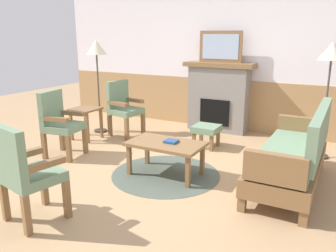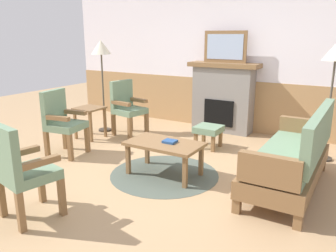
{
  "view_description": "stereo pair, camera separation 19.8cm",
  "coord_description": "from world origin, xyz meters",
  "px_view_note": "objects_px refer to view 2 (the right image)",
  "views": [
    {
      "loc": [
        2.15,
        -3.65,
        1.77
      ],
      "look_at": [
        0.0,
        0.35,
        0.55
      ],
      "focal_mm": 36.41,
      "sensor_mm": 36.0,
      "label": 1
    },
    {
      "loc": [
        2.33,
        -3.55,
        1.77
      ],
      "look_at": [
        0.0,
        0.35,
        0.55
      ],
      "focal_mm": 36.41,
      "sensor_mm": 36.0,
      "label": 2
    }
  ],
  "objects_px": {
    "armchair_by_window_left": "(127,106)",
    "coffee_table": "(164,146)",
    "couch": "(292,158)",
    "footstool": "(208,131)",
    "armchair_near_fireplace": "(62,120)",
    "side_table": "(90,114)",
    "floor_lamp_by_chairs": "(101,53)",
    "framed_picture": "(225,47)",
    "floor_lamp_by_couch": "(335,59)",
    "fireplace": "(223,97)",
    "armchair_front_left": "(21,168)",
    "book_on_table": "(170,141)"
  },
  "relations": [
    {
      "from": "fireplace",
      "to": "side_table",
      "type": "xyz_separation_m",
      "value": [
        -1.81,
        -1.63,
        -0.22
      ]
    },
    {
      "from": "couch",
      "to": "armchair_by_window_left",
      "type": "relative_size",
      "value": 1.84
    },
    {
      "from": "armchair_front_left",
      "to": "couch",
      "type": "bearing_deg",
      "value": 43.76
    },
    {
      "from": "coffee_table",
      "to": "armchair_front_left",
      "type": "xyz_separation_m",
      "value": [
        -0.61,
        -1.64,
        0.15
      ]
    },
    {
      "from": "floor_lamp_by_couch",
      "to": "framed_picture",
      "type": "bearing_deg",
      "value": 159.76
    },
    {
      "from": "fireplace",
      "to": "floor_lamp_by_chairs",
      "type": "relative_size",
      "value": 0.77
    },
    {
      "from": "coffee_table",
      "to": "armchair_front_left",
      "type": "bearing_deg",
      "value": -110.31
    },
    {
      "from": "footstool",
      "to": "armchair_front_left",
      "type": "height_order",
      "value": "armchair_front_left"
    },
    {
      "from": "armchair_by_window_left",
      "to": "coffee_table",
      "type": "bearing_deg",
      "value": -38.66
    },
    {
      "from": "framed_picture",
      "to": "fireplace",
      "type": "bearing_deg",
      "value": -90.0
    },
    {
      "from": "coffee_table",
      "to": "floor_lamp_by_chairs",
      "type": "distance_m",
      "value": 2.63
    },
    {
      "from": "armchair_front_left",
      "to": "floor_lamp_by_couch",
      "type": "relative_size",
      "value": 0.58
    },
    {
      "from": "fireplace",
      "to": "footstool",
      "type": "distance_m",
      "value": 1.14
    },
    {
      "from": "armchair_near_fireplace",
      "to": "floor_lamp_by_chairs",
      "type": "relative_size",
      "value": 0.58
    },
    {
      "from": "framed_picture",
      "to": "coffee_table",
      "type": "relative_size",
      "value": 0.83
    },
    {
      "from": "framed_picture",
      "to": "footstool",
      "type": "bearing_deg",
      "value": -79.46
    },
    {
      "from": "floor_lamp_by_chairs",
      "to": "armchair_front_left",
      "type": "bearing_deg",
      "value": -62.89
    },
    {
      "from": "coffee_table",
      "to": "floor_lamp_by_couch",
      "type": "relative_size",
      "value": 0.57
    },
    {
      "from": "fireplace",
      "to": "floor_lamp_by_couch",
      "type": "distance_m",
      "value": 2.15
    },
    {
      "from": "framed_picture",
      "to": "armchair_near_fireplace",
      "type": "relative_size",
      "value": 0.82
    },
    {
      "from": "armchair_by_window_left",
      "to": "side_table",
      "type": "distance_m",
      "value": 0.67
    },
    {
      "from": "framed_picture",
      "to": "floor_lamp_by_couch",
      "type": "distance_m",
      "value": 2.0
    },
    {
      "from": "couch",
      "to": "floor_lamp_by_chairs",
      "type": "height_order",
      "value": "floor_lamp_by_chairs"
    },
    {
      "from": "framed_picture",
      "to": "footstool",
      "type": "relative_size",
      "value": 2.0
    },
    {
      "from": "footstool",
      "to": "fireplace",
      "type": "bearing_deg",
      "value": 100.54
    },
    {
      "from": "framed_picture",
      "to": "book_on_table",
      "type": "height_order",
      "value": "framed_picture"
    },
    {
      "from": "fireplace",
      "to": "framed_picture",
      "type": "xyz_separation_m",
      "value": [
        0.0,
        0.0,
        0.91
      ]
    },
    {
      "from": "side_table",
      "to": "footstool",
      "type": "bearing_deg",
      "value": 15.7
    },
    {
      "from": "couch",
      "to": "floor_lamp_by_couch",
      "type": "height_order",
      "value": "floor_lamp_by_couch"
    },
    {
      "from": "side_table",
      "to": "floor_lamp_by_chairs",
      "type": "height_order",
      "value": "floor_lamp_by_chairs"
    },
    {
      "from": "framed_picture",
      "to": "couch",
      "type": "height_order",
      "value": "framed_picture"
    },
    {
      "from": "couch",
      "to": "armchair_by_window_left",
      "type": "distance_m",
      "value": 3.17
    },
    {
      "from": "fireplace",
      "to": "floor_lamp_by_chairs",
      "type": "height_order",
      "value": "floor_lamp_by_chairs"
    },
    {
      "from": "floor_lamp_by_couch",
      "to": "footstool",
      "type": "bearing_deg",
      "value": -167.52
    },
    {
      "from": "book_on_table",
      "to": "side_table",
      "type": "height_order",
      "value": "side_table"
    },
    {
      "from": "coffee_table",
      "to": "side_table",
      "type": "height_order",
      "value": "side_table"
    },
    {
      "from": "floor_lamp_by_chairs",
      "to": "book_on_table",
      "type": "bearing_deg",
      "value": -29.04
    },
    {
      "from": "coffee_table",
      "to": "book_on_table",
      "type": "height_order",
      "value": "book_on_table"
    },
    {
      "from": "floor_lamp_by_chairs",
      "to": "floor_lamp_by_couch",
      "type": "bearing_deg",
      "value": 6.83
    },
    {
      "from": "book_on_table",
      "to": "side_table",
      "type": "xyz_separation_m",
      "value": [
        -2.04,
        0.7,
        -0.02
      ]
    },
    {
      "from": "fireplace",
      "to": "armchair_near_fireplace",
      "type": "bearing_deg",
      "value": -122.47
    },
    {
      "from": "couch",
      "to": "floor_lamp_by_chairs",
      "type": "bearing_deg",
      "value": 166.8
    },
    {
      "from": "armchair_by_window_left",
      "to": "couch",
      "type": "bearing_deg",
      "value": -15.71
    },
    {
      "from": "armchair_front_left",
      "to": "fireplace",
      "type": "bearing_deg",
      "value": 83.65
    },
    {
      "from": "footstool",
      "to": "armchair_by_window_left",
      "type": "relative_size",
      "value": 0.41
    },
    {
      "from": "couch",
      "to": "floor_lamp_by_chairs",
      "type": "distance_m",
      "value": 3.82
    },
    {
      "from": "couch",
      "to": "armchair_near_fireplace",
      "type": "distance_m",
      "value": 3.28
    },
    {
      "from": "framed_picture",
      "to": "coffee_table",
      "type": "distance_m",
      "value": 2.64
    },
    {
      "from": "framed_picture",
      "to": "floor_lamp_by_couch",
      "type": "bearing_deg",
      "value": -20.24
    },
    {
      "from": "couch",
      "to": "book_on_table",
      "type": "bearing_deg",
      "value": -166.41
    }
  ]
}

